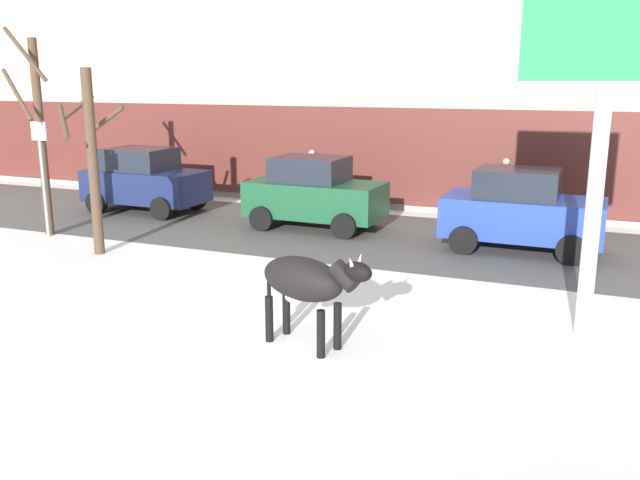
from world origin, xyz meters
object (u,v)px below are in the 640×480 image
Objects in this scene: cow_black at (306,281)px; pedestrian_near_billboard at (504,189)px; billboard at (610,43)px; bare_tree_left_lot at (92,157)px; car_navy_hatchback at (145,180)px; car_blue_hatchback at (521,210)px; pedestrian_by_cars at (312,178)px; bare_tree_right_lot at (39,132)px; street_sign at (42,170)px; car_darkgreen_hatchback at (314,193)px.

cow_black is 1.12× the size of pedestrian_near_billboard.
billboard is 10.50m from bare_tree_left_lot.
bare_tree_left_lot is (-7.89, -7.10, 1.29)m from pedestrian_near_billboard.
billboard is 1.58× the size of car_navy_hatchback.
car_blue_hatchback is 0.87× the size of bare_tree_left_lot.
cow_black is 7.32m from bare_tree_left_lot.
car_blue_hatchback reaches higher than pedestrian_by_cars.
bare_tree_right_lot reaches higher than pedestrian_by_cars.
street_sign is (-4.42, -6.28, 0.79)m from pedestrian_by_cars.
cow_black is at bearing -24.90° from bare_tree_right_lot.
car_blue_hatchback reaches higher than cow_black.
car_blue_hatchback is 2.03× the size of pedestrian_near_billboard.
bare_tree_right_lot is (-12.65, 2.05, -1.76)m from billboard.
bare_tree_left_lot is at bearing -138.01° from pedestrian_near_billboard.
street_sign is (0.16, -0.17, -0.89)m from bare_tree_right_lot.
car_darkgreen_hatchback is 3.08m from pedestrian_by_cars.
street_sign is at bearing -148.25° from pedestrian_near_billboard.
pedestrian_near_billboard is 10.70m from bare_tree_left_lot.
car_blue_hatchback is at bearing 24.26° from bare_tree_left_lot.
car_blue_hatchback is at bearing -25.99° from pedestrian_by_cars.
billboard is 1.37× the size of bare_tree_left_lot.
car_navy_hatchback is 10.26m from pedestrian_near_billboard.
car_darkgreen_hatchback is at bearing -1.55° from car_navy_hatchback.
car_navy_hatchback is at bearing 177.16° from car_blue_hatchback.
bare_tree_right_lot reaches higher than car_darkgreen_hatchback.
car_navy_hatchback is 5.04m from bare_tree_left_lot.
street_sign is at bearing 160.04° from bare_tree_left_lot.
bare_tree_right_lot is (-5.86, -3.31, 1.63)m from car_darkgreen_hatchback.
cow_black is at bearing -67.06° from pedestrian_by_cars.
cow_black is at bearing -67.66° from car_darkgreen_hatchback.
bare_tree_left_lot is at bearing 154.15° from cow_black.
street_sign reaches higher than pedestrian_near_billboard.
pedestrian_by_cars is at bearing 73.08° from bare_tree_left_lot.
billboard is 13.85m from car_navy_hatchback.
car_blue_hatchback is 3.28m from pedestrian_near_billboard.
billboard is at bearing -72.90° from car_blue_hatchback.
pedestrian_by_cars is 0.35× the size of bare_tree_right_lot.
bare_tree_left_lot reaches higher than street_sign.
street_sign reaches higher than car_blue_hatchback.
bare_tree_right_lot is (-4.58, -6.11, 1.68)m from pedestrian_by_cars.
cow_black is 0.55× the size of car_blue_hatchback.
pedestrian_by_cars is (-6.53, 3.18, -0.05)m from car_blue_hatchback.
car_navy_hatchback is at bearing 178.45° from car_darkgreen_hatchback.
billboard reaches higher than pedestrian_by_cars.
car_navy_hatchback is at bearing 83.36° from bare_tree_right_lot.
bare_tree_left_lot reaches higher than car_darkgreen_hatchback.
car_blue_hatchback is (2.19, 7.07, -0.07)m from cow_black.
bare_tree_left_lot is (-3.44, -4.30, 1.24)m from car_darkgreen_hatchback.
cow_black is 7.40m from car_blue_hatchback.
pedestrian_near_billboard is 5.73m from pedestrian_by_cars.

